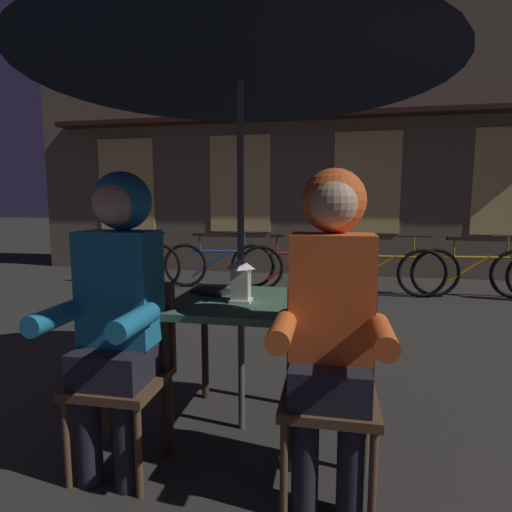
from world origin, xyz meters
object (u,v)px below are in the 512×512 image
at_px(bicycle_fourth, 382,271).
at_px(book, 212,291).
at_px(patio_umbrella, 240,41).
at_px(cafe_table, 241,318).
at_px(lantern, 241,279).
at_px(chair_left, 127,363).
at_px(bicycle_second, 219,264).
at_px(person_left_hooded, 118,293).
at_px(bicycle_nearest, 132,263).
at_px(bicycle_third, 296,267).
at_px(chair_right, 330,379).
at_px(bicycle_fifth, 475,272).
at_px(person_right_hooded, 331,303).

relative_size(bicycle_fourth, book, 8.40).
height_order(patio_umbrella, book, patio_umbrella).
xyz_separation_m(cafe_table, lantern, (0.01, -0.06, 0.22)).
relative_size(patio_umbrella, chair_left, 2.66).
bearing_deg(book, bicycle_second, 130.74).
bearing_deg(person_left_hooded, bicycle_nearest, 117.05).
bearing_deg(person_left_hooded, patio_umbrella, 41.57).
bearing_deg(chair_left, cafe_table, 37.55).
bearing_deg(bicycle_nearest, bicycle_second, 4.81).
relative_size(cafe_table, bicycle_third, 0.44).
distance_m(cafe_table, chair_right, 0.62).
bearing_deg(chair_right, bicycle_nearest, 127.21).
bearing_deg(book, patio_umbrella, -3.28).
bearing_deg(cafe_table, person_left_hooded, -138.43).
height_order(bicycle_nearest, bicycle_fifth, same).
relative_size(person_left_hooded, bicycle_nearest, 0.84).
distance_m(lantern, bicycle_fourth, 3.82).
bearing_deg(chair_left, bicycle_nearest, 117.38).
relative_size(lantern, bicycle_fifth, 0.14).
distance_m(bicycle_second, bicycle_third, 1.16).
bearing_deg(lantern, person_left_hooded, -143.10).
height_order(bicycle_third, bicycle_fourth, same).
height_order(bicycle_second, bicycle_fourth, same).
distance_m(person_right_hooded, bicycle_fifth, 4.55).
distance_m(chair_left, book, 0.61).
xyz_separation_m(lantern, bicycle_nearest, (-2.55, 3.66, -0.51)).
bearing_deg(lantern, bicycle_fifth, 58.05).
height_order(chair_left, bicycle_second, chair_left).
distance_m(chair_right, bicycle_fourth, 3.98).
bearing_deg(bicycle_fourth, bicycle_fifth, 6.68).
bearing_deg(person_left_hooded, bicycle_fifth, 55.50).
bearing_deg(book, chair_right, -9.76).
height_order(cafe_table, book, book).
bearing_deg(bicycle_fourth, patio_umbrella, -107.96).
xyz_separation_m(person_left_hooded, bicycle_nearest, (-2.06, 4.03, -0.50)).
height_order(person_left_hooded, bicycle_second, person_left_hooded).
xyz_separation_m(person_right_hooded, bicycle_third, (-0.51, 4.11, -0.50)).
relative_size(chair_left, bicycle_fourth, 0.52).
xyz_separation_m(lantern, person_left_hooded, (-0.49, -0.37, -0.01)).
height_order(person_right_hooded, bicycle_third, person_right_hooded).
bearing_deg(patio_umbrella, cafe_table, 0.00).
height_order(person_left_hooded, bicycle_fifth, person_left_hooded).
bearing_deg(chair_left, bicycle_fourth, 67.41).
distance_m(patio_umbrella, bicycle_fourth, 4.11).
xyz_separation_m(chair_left, person_right_hooded, (0.96, -0.06, 0.36)).
relative_size(bicycle_third, bicycle_fourth, 1.00).
xyz_separation_m(chair_left, chair_right, (0.96, 0.00, 0.00)).
distance_m(bicycle_second, book, 3.77).
bearing_deg(patio_umbrella, bicycle_third, 90.42).
relative_size(cafe_table, book, 3.70).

